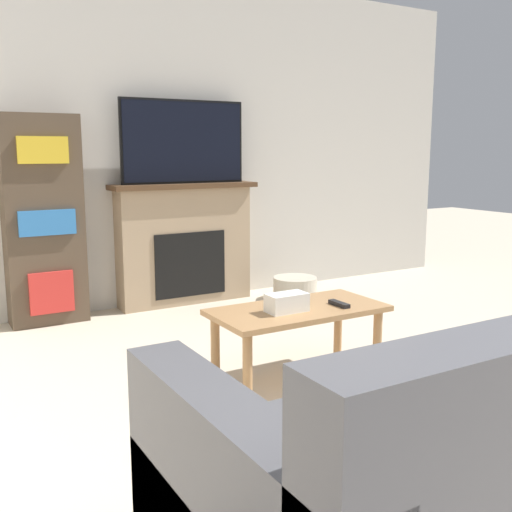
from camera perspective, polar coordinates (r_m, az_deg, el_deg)
wall_back at (r=5.04m, az=-10.51°, el=10.65°), size 6.42×0.06×2.70m
fireplace at (r=5.06m, az=-6.80°, el=1.22°), size 1.24×0.28×1.01m
tv at (r=4.99m, az=-6.91°, el=10.74°), size 1.07×0.03×0.67m
couch at (r=2.05m, az=21.97°, el=-18.98°), size 1.92×0.98×0.94m
coffee_table at (r=3.33m, az=4.02°, el=-5.96°), size 0.97×0.48×0.43m
tissue_box at (r=3.22m, az=2.95°, el=-4.45°), size 0.22×0.12×0.10m
remote_control at (r=3.37m, az=7.92°, el=-4.54°), size 0.04×0.15×0.02m
bookshelf at (r=4.68m, az=-19.58°, el=3.15°), size 0.55×0.29×1.54m
storage_basket at (r=5.24m, az=3.74°, el=-3.06°), size 0.38×0.38×0.19m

